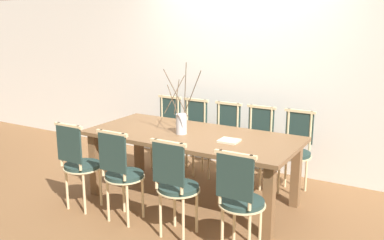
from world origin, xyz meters
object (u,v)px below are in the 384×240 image
at_px(dining_table, 192,143).
at_px(vase_centerpiece, 181,122).
at_px(chair_near_center, 176,184).
at_px(chair_far_center, 224,137).
at_px(book_stack, 229,141).

xyz_separation_m(dining_table, vase_centerpiece, (-0.10, -0.04, 0.22)).
height_order(chair_near_center, chair_far_center, same).
height_order(chair_near_center, book_stack, chair_near_center).
relative_size(chair_far_center, book_stack, 4.69).
relative_size(chair_far_center, vase_centerpiece, 1.23).
xyz_separation_m(dining_table, chair_far_center, (-0.00, 0.77, -0.13)).
relative_size(chair_near_center, chair_far_center, 1.00).
height_order(dining_table, book_stack, book_stack).
bearing_deg(vase_centerpiece, chair_near_center, -62.05).
bearing_deg(book_stack, chair_near_center, -103.83).
relative_size(chair_near_center, vase_centerpiece, 1.23).
relative_size(dining_table, vase_centerpiece, 2.97).
height_order(dining_table, vase_centerpiece, vase_centerpiece).
distance_m(dining_table, chair_far_center, 0.78).
bearing_deg(chair_far_center, vase_centerpiece, 83.01).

